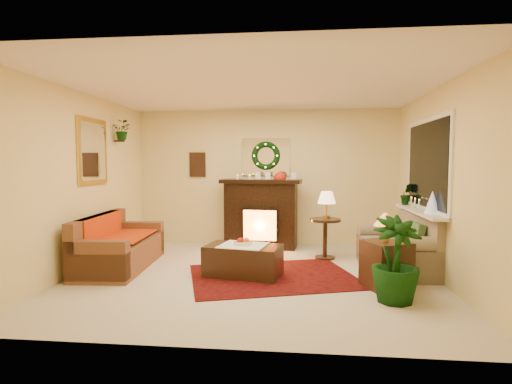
# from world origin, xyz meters

# --- Properties ---
(floor) EXTENTS (5.00, 5.00, 0.00)m
(floor) POSITION_xyz_m (0.00, 0.00, 0.00)
(floor) COLOR beige
(floor) RESTS_ON ground
(ceiling) EXTENTS (5.00, 5.00, 0.00)m
(ceiling) POSITION_xyz_m (0.00, 0.00, 2.60)
(ceiling) COLOR white
(ceiling) RESTS_ON ground
(wall_back) EXTENTS (5.00, 5.00, 0.00)m
(wall_back) POSITION_xyz_m (0.00, 2.25, 1.30)
(wall_back) COLOR #EFD88C
(wall_back) RESTS_ON ground
(wall_front) EXTENTS (5.00, 5.00, 0.00)m
(wall_front) POSITION_xyz_m (0.00, -2.25, 1.30)
(wall_front) COLOR #EFD88C
(wall_front) RESTS_ON ground
(wall_left) EXTENTS (4.50, 4.50, 0.00)m
(wall_left) POSITION_xyz_m (-2.50, 0.00, 1.30)
(wall_left) COLOR #EFD88C
(wall_left) RESTS_ON ground
(wall_right) EXTENTS (4.50, 4.50, 0.00)m
(wall_right) POSITION_xyz_m (2.50, 0.00, 1.30)
(wall_right) COLOR #EFD88C
(wall_right) RESTS_ON ground
(area_rug) EXTENTS (2.61, 2.24, 0.01)m
(area_rug) POSITION_xyz_m (0.28, -0.04, 0.01)
(area_rug) COLOR maroon
(area_rug) RESTS_ON floor
(sofa) EXTENTS (0.94, 1.90, 0.80)m
(sofa) POSITION_xyz_m (-2.04, 0.24, 0.43)
(sofa) COLOR #401F12
(sofa) RESTS_ON floor
(red_throw) EXTENTS (0.82, 1.33, 0.02)m
(red_throw) POSITION_xyz_m (-2.11, 0.40, 0.46)
(red_throw) COLOR red
(red_throw) RESTS_ON sofa
(fireplace) EXTENTS (1.35, 0.56, 1.21)m
(fireplace) POSITION_xyz_m (-0.07, 1.89, 0.55)
(fireplace) COLOR black
(fireplace) RESTS_ON floor
(poinsettia) EXTENTS (0.23, 0.23, 0.23)m
(poinsettia) POSITION_xyz_m (0.29, 1.88, 1.30)
(poinsettia) COLOR red
(poinsettia) RESTS_ON fireplace
(mantel_candle_a) EXTENTS (0.06, 0.06, 0.17)m
(mantel_candle_a) POSITION_xyz_m (-0.50, 1.87, 1.26)
(mantel_candle_a) COLOR silver
(mantel_candle_a) RESTS_ON fireplace
(mantel_candle_b) EXTENTS (0.06, 0.06, 0.18)m
(mantel_candle_b) POSITION_xyz_m (-0.28, 1.88, 1.26)
(mantel_candle_b) COLOR white
(mantel_candle_b) RESTS_ON fireplace
(mantel_mirror) EXTENTS (0.92, 0.02, 0.72)m
(mantel_mirror) POSITION_xyz_m (0.00, 2.23, 1.70)
(mantel_mirror) COLOR white
(mantel_mirror) RESTS_ON wall_back
(wreath) EXTENTS (0.55, 0.11, 0.55)m
(wreath) POSITION_xyz_m (0.00, 2.19, 1.72)
(wreath) COLOR #194719
(wreath) RESTS_ON wall_back
(wall_art) EXTENTS (0.32, 0.03, 0.48)m
(wall_art) POSITION_xyz_m (-1.35, 2.23, 1.55)
(wall_art) COLOR #381E11
(wall_art) RESTS_ON wall_back
(gold_mirror) EXTENTS (0.03, 0.84, 1.00)m
(gold_mirror) POSITION_xyz_m (-2.48, 0.30, 1.75)
(gold_mirror) COLOR gold
(gold_mirror) RESTS_ON wall_left
(hanging_plant) EXTENTS (0.33, 0.28, 0.36)m
(hanging_plant) POSITION_xyz_m (-2.34, 1.05, 1.97)
(hanging_plant) COLOR #194719
(hanging_plant) RESTS_ON wall_left
(loveseat) EXTENTS (0.97, 1.51, 0.83)m
(loveseat) POSITION_xyz_m (2.06, 0.46, 0.42)
(loveseat) COLOR gray
(loveseat) RESTS_ON floor
(window_frame) EXTENTS (0.03, 1.86, 1.36)m
(window_frame) POSITION_xyz_m (2.48, 0.55, 1.55)
(window_frame) COLOR white
(window_frame) RESTS_ON wall_right
(window_glass) EXTENTS (0.02, 1.70, 1.22)m
(window_glass) POSITION_xyz_m (2.47, 0.55, 1.55)
(window_glass) COLOR black
(window_glass) RESTS_ON wall_right
(window_sill) EXTENTS (0.22, 1.86, 0.04)m
(window_sill) POSITION_xyz_m (2.38, 0.55, 0.87)
(window_sill) COLOR white
(window_sill) RESTS_ON wall_right
(mini_tree) EXTENTS (0.21, 0.21, 0.32)m
(mini_tree) POSITION_xyz_m (2.42, 0.10, 1.04)
(mini_tree) COLOR silver
(mini_tree) RESTS_ON window_sill
(sill_plant) EXTENTS (0.25, 0.20, 0.46)m
(sill_plant) POSITION_xyz_m (2.39, 1.28, 1.08)
(sill_plant) COLOR black
(sill_plant) RESTS_ON window_sill
(side_table_round) EXTENTS (0.57, 0.57, 0.66)m
(side_table_round) POSITION_xyz_m (1.07, 1.13, 0.33)
(side_table_round) COLOR #40221B
(side_table_round) RESTS_ON floor
(lamp_cream) EXTENTS (0.30, 0.30, 0.46)m
(lamp_cream) POSITION_xyz_m (1.09, 1.17, 0.88)
(lamp_cream) COLOR #FFCA8F
(lamp_cream) RESTS_ON side_table_round
(end_table_square) EXTENTS (0.64, 0.64, 0.60)m
(end_table_square) POSITION_xyz_m (1.72, -0.41, 0.27)
(end_table_square) COLOR #391F10
(end_table_square) RESTS_ON floor
(lamp_tiffany) EXTENTS (0.28, 0.28, 0.41)m
(lamp_tiffany) POSITION_xyz_m (1.69, -0.44, 0.74)
(lamp_tiffany) COLOR #FFA843
(lamp_tiffany) RESTS_ON end_table_square
(coffee_table) EXTENTS (1.12, 0.75, 0.43)m
(coffee_table) POSITION_xyz_m (-0.14, -0.05, 0.21)
(coffee_table) COLOR black
(coffee_table) RESTS_ON floor
(fruit_bowl) EXTENTS (0.26, 0.26, 0.06)m
(fruit_bowl) POSITION_xyz_m (-0.14, -0.02, 0.45)
(fruit_bowl) COLOR beige
(fruit_bowl) RESTS_ON coffee_table
(floor_palm) EXTENTS (2.04, 2.04, 2.92)m
(floor_palm) POSITION_xyz_m (1.71, -0.91, 0.45)
(floor_palm) COLOR black
(floor_palm) RESTS_ON floor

